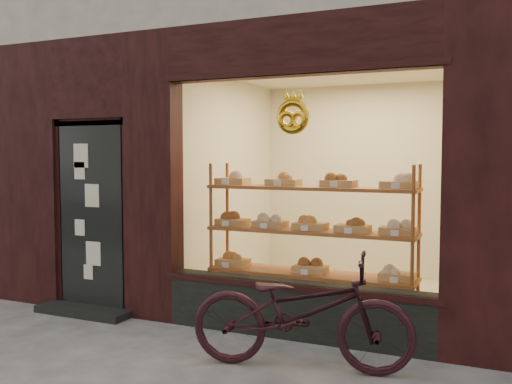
% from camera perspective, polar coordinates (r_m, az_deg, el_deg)
% --- Properties ---
extents(display_shelf, '(2.20, 0.45, 1.70)m').
position_cam_1_polar(display_shelf, '(5.98, 5.44, -5.11)').
color(display_shelf, brown).
rests_on(display_shelf, ground).
extents(bicycle, '(1.95, 1.00, 0.98)m').
position_cam_1_polar(bicycle, '(4.87, 4.53, -11.82)').
color(bicycle, black).
rests_on(bicycle, ground).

